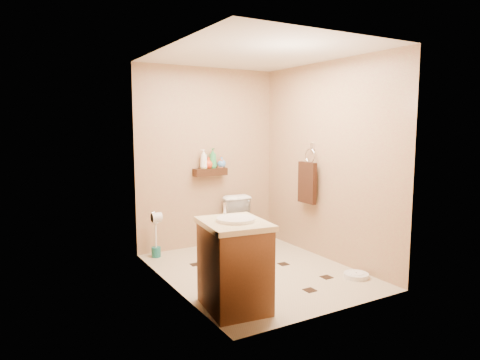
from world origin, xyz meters
TOP-DOWN VIEW (x-y plane):
  - ground at (0.00, 0.00)m, footprint 2.50×2.50m
  - wall_back at (0.00, 1.25)m, footprint 2.00×0.04m
  - wall_front at (0.00, -1.25)m, footprint 2.00×0.04m
  - wall_left at (-1.00, 0.00)m, footprint 0.04×2.50m
  - wall_right at (1.00, 0.00)m, footprint 0.04×2.50m
  - ceiling at (0.00, 0.00)m, footprint 2.00×2.50m
  - wall_shelf at (0.00, 1.17)m, footprint 0.46×0.14m
  - floor_accents at (0.06, -0.06)m, footprint 1.17×1.47m
  - toilet at (0.35, 0.83)m, footprint 0.43×0.69m
  - vanity at (-0.70, -0.73)m, footprint 0.62×0.72m
  - bathroom_scale at (0.82, -0.72)m, footprint 0.33×0.33m
  - toilet_brush at (-0.81, 1.07)m, footprint 0.11×0.11m
  - towel_ring at (0.91, 0.25)m, footprint 0.12×0.30m
  - toilet_paper at (-0.94, 0.65)m, footprint 0.12×0.11m
  - bottle_a at (-0.09, 1.17)m, footprint 0.10×0.10m
  - bottle_b at (-0.09, 1.17)m, footprint 0.09×0.09m
  - bottle_c at (-0.02, 1.17)m, footprint 0.17×0.17m
  - bottle_d at (0.04, 1.17)m, footprint 0.12×0.12m
  - bottle_e at (0.16, 1.17)m, footprint 0.10×0.10m
  - bottle_f at (0.17, 1.17)m, footprint 0.17×0.17m

SIDE VIEW (x-z plane):
  - ground at x=0.00m, z-range 0.00..0.00m
  - floor_accents at x=0.06m, z-range 0.00..0.01m
  - bathroom_scale at x=0.82m, z-range 0.00..0.05m
  - toilet_brush at x=-0.81m, z-range -0.07..0.43m
  - toilet at x=0.35m, z-range 0.00..0.68m
  - vanity at x=-0.70m, z-range -0.05..0.88m
  - toilet_paper at x=-0.94m, z-range 0.54..0.66m
  - towel_ring at x=0.91m, z-range 0.57..1.33m
  - wall_shelf at x=0.00m, z-range 0.97..1.07m
  - bottle_c at x=-0.02m, z-range 1.07..1.22m
  - bottle_b at x=-0.09m, z-range 1.07..1.22m
  - bottle_f at x=0.17m, z-range 1.07..1.23m
  - bottle_e at x=0.16m, z-range 1.07..1.23m
  - bottle_a at x=-0.09m, z-range 1.07..1.33m
  - wall_back at x=0.00m, z-range 0.00..2.40m
  - wall_front at x=0.00m, z-range 0.00..2.40m
  - wall_left at x=-1.00m, z-range 0.00..2.40m
  - wall_right at x=1.00m, z-range 0.00..2.40m
  - bottle_d at x=0.04m, z-range 1.07..1.34m
  - ceiling at x=0.00m, z-range 2.39..2.41m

